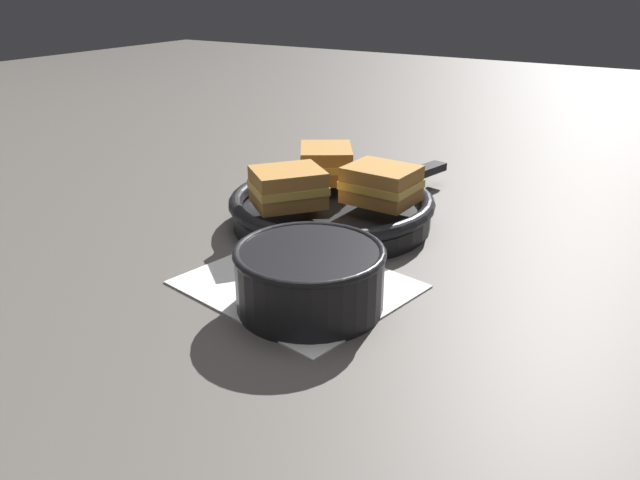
% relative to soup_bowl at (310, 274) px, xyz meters
% --- Properties ---
extents(ground_plane, '(4.00, 4.00, 0.00)m').
position_rel_soup_bowl_xyz_m(ground_plane, '(-0.05, 0.04, -0.04)').
color(ground_plane, '#56514C').
extents(napkin, '(0.25, 0.23, 0.00)m').
position_rel_soup_bowl_xyz_m(napkin, '(-0.04, 0.03, -0.03)').
color(napkin, white).
rests_on(napkin, ground_plane).
extents(soup_bowl, '(0.15, 0.15, 0.06)m').
position_rel_soup_bowl_xyz_m(soup_bowl, '(0.00, 0.00, 0.00)').
color(soup_bowl, black).
rests_on(soup_bowl, ground_plane).
extents(spoon, '(0.14, 0.09, 0.01)m').
position_rel_soup_bowl_xyz_m(spoon, '(-0.02, 0.01, -0.03)').
color(spoon, '#9E9EA3').
rests_on(spoon, napkin).
extents(skillet, '(0.27, 0.38, 0.04)m').
position_rel_soup_bowl_xyz_m(skillet, '(-0.10, 0.21, -0.02)').
color(skillet, black).
rests_on(skillet, ground_plane).
extents(sandwich_near_left, '(0.11, 0.11, 0.05)m').
position_rel_soup_bowl_xyz_m(sandwich_near_left, '(-0.14, 0.26, 0.03)').
color(sandwich_near_left, '#B27A38').
rests_on(sandwich_near_left, skillet).
extents(sandwich_near_right, '(0.11, 0.11, 0.05)m').
position_rel_soup_bowl_xyz_m(sandwich_near_right, '(-0.12, 0.14, 0.03)').
color(sandwich_near_right, '#B27A38').
rests_on(sandwich_near_right, skillet).
extents(sandwich_far_left, '(0.09, 0.08, 0.05)m').
position_rel_soup_bowl_xyz_m(sandwich_far_left, '(-0.03, 0.22, 0.03)').
color(sandwich_far_left, '#B27A38').
rests_on(sandwich_far_left, skillet).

